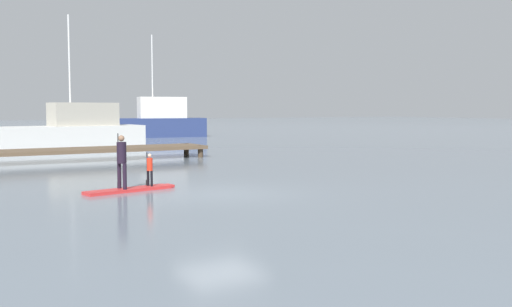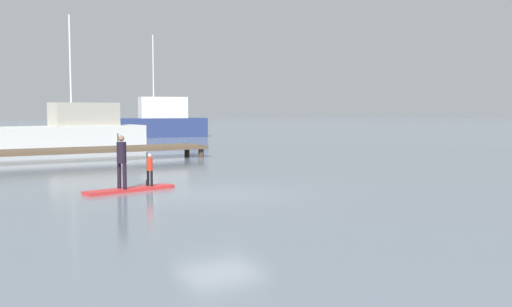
# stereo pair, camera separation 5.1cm
# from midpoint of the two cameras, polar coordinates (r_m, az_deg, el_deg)

# --- Properties ---
(ground_plane) EXTENTS (240.00, 240.00, 0.00)m
(ground_plane) POSITION_cam_midpoint_polar(r_m,az_deg,el_deg) (17.92, -3.61, -3.94)
(ground_plane) COLOR slate
(paddleboard_near) EXTENTS (3.05, 1.10, 0.10)m
(paddleboard_near) POSITION_cam_midpoint_polar(r_m,az_deg,el_deg) (18.90, -12.16, -3.44)
(paddleboard_near) COLOR red
(paddleboard_near) RESTS_ON ground
(paddler_adult) EXTENTS (0.35, 0.52, 1.72)m
(paddler_adult) POSITION_cam_midpoint_polar(r_m,az_deg,el_deg) (18.65, -12.99, -0.44)
(paddler_adult) COLOR black
(paddler_adult) RESTS_ON paddleboard_near
(paddler_child_solo) EXTENTS (0.22, 0.37, 1.09)m
(paddler_child_solo) POSITION_cam_midpoint_polar(r_m,az_deg,el_deg) (19.19, -10.37, -1.39)
(paddler_child_solo) COLOR black
(paddler_child_solo) RESTS_ON paddleboard_near
(fishing_boat_white_large) EXTENTS (9.63, 3.61, 8.35)m
(fishing_boat_white_large) POSITION_cam_midpoint_polar(r_m,az_deg,el_deg) (38.44, -17.56, 1.99)
(fishing_boat_white_large) COLOR silver
(fishing_boat_white_large) RESTS_ON ground
(motor_boat_small_navy) EXTENTS (9.74, 3.51, 9.06)m
(motor_boat_small_navy) POSITION_cam_midpoint_polar(r_m,az_deg,el_deg) (53.28, -9.82, 3.01)
(motor_boat_small_navy) COLOR navy
(motor_boat_small_navy) RESTS_ON ground
(floating_dock) EXTENTS (11.89, 2.45, 0.63)m
(floating_dock) POSITION_cam_midpoint_polar(r_m,az_deg,el_deg) (30.23, -15.95, 0.33)
(floating_dock) COLOR brown
(floating_dock) RESTS_ON ground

